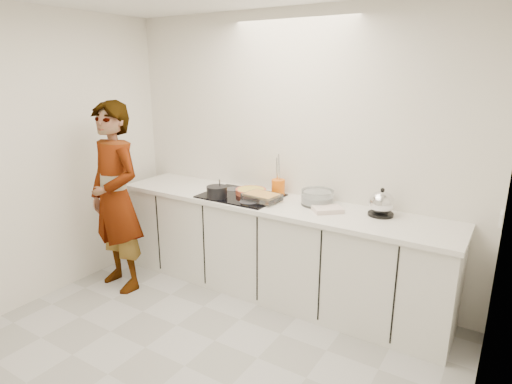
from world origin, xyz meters
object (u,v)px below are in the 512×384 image
Objects in this scene: baking_dish at (262,197)px; kettle at (381,204)px; cook at (116,198)px; mixing_bowl at (317,198)px; utensil_crock at (278,188)px; tart_dish at (251,191)px; saucepan at (217,192)px; hob at (241,196)px.

baking_dish is 1.05m from kettle.
cook is at bearing -160.43° from kettle.
mixing_bowl is at bearing -179.22° from kettle.
tart_dish is at bearing -151.59° from utensil_crock.
kettle is (1.43, 0.34, 0.03)m from saucepan.
kettle is at bearing 6.87° from hob.
baking_dish is (0.20, -0.12, 0.01)m from tart_dish.
mixing_bowl is at bearing -8.12° from utensil_crock.
kettle is (0.57, 0.01, 0.04)m from mixing_bowl.
saucepan reaches higher than baking_dish.
cook is (-1.70, -0.80, -0.07)m from mixing_bowl.
kettle is at bearing -3.10° from utensil_crock.
mixing_bowl is at bearing 33.95° from cook.
tart_dish is 1.23m from kettle.
mixing_bowl is 0.57m from kettle.
utensil_crock reaches higher than tart_dish.
kettle is at bearing 28.40° from cook.
hob is at bearing -143.83° from utensil_crock.
kettle is at bearing 3.25° from tart_dish.
cook is at bearing -150.72° from saucepan.
baking_dish is 1.39m from cook.
hob is 2.14× the size of mixing_bowl.
kettle is (1.03, 0.19, 0.05)m from baking_dish.
saucepan reaches higher than mixing_bowl.
hob is 1.18m from cook.
utensil_crock is at bearing 36.17° from hob.
mixing_bowl is (0.46, 0.18, 0.01)m from baking_dish.
cook is at bearing -146.55° from hob.
cook is at bearing -153.57° from baking_dish.
cook is at bearing -154.88° from mixing_bowl.
tart_dish is 0.26m from utensil_crock.
saucepan is 0.72× the size of mixing_bowl.
tart_dish is 1.01× the size of baking_dish.
utensil_crock reaches higher than baking_dish.
hob is 0.73m from mixing_bowl.
baking_dish is at bearing 35.27° from cook.
utensil_crock is (0.03, 0.24, 0.03)m from baking_dish.
kettle is (1.28, 0.15, 0.09)m from hob.
saucepan is at bearing -159.23° from mixing_bowl.
hob is at bearing 172.07° from baking_dish.
saucepan is at bearing -166.79° from kettle.
saucepan is 0.58m from utensil_crock.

